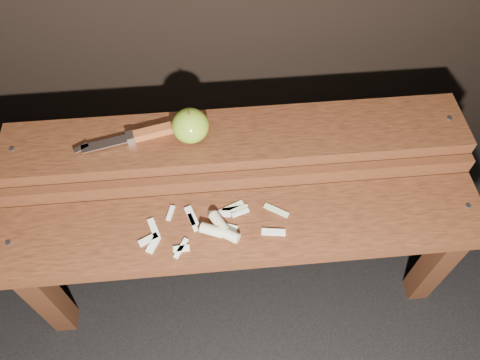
{
  "coord_description": "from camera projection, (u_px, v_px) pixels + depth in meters",
  "views": [
    {
      "loc": [
        -0.06,
        -0.6,
        1.41
      ],
      "look_at": [
        0.0,
        0.06,
        0.45
      ],
      "focal_mm": 35.0,
      "sensor_mm": 36.0,
      "label": 1
    }
  ],
  "objects": [
    {
      "name": "knife",
      "position": [
        141.0,
        135.0,
        1.18
      ],
      "size": [
        0.25,
        0.08,
        0.02
      ],
      "color": "brown",
      "rests_on": "bench_rear_tier"
    },
    {
      "name": "bench_rear_tier",
      "position": [
        236.0,
        156.0,
        1.26
      ],
      "size": [
        1.2,
        0.21,
        0.5
      ],
      "color": "#381B0E",
      "rests_on": "ground"
    },
    {
      "name": "ground",
      "position": [
        242.0,
        275.0,
        1.51
      ],
      "size": [
        60.0,
        60.0,
        0.0
      ],
      "primitive_type": "plane",
      "color": "black"
    },
    {
      "name": "apple_scraps",
      "position": [
        214.0,
        228.0,
        1.12
      ],
      "size": [
        0.37,
        0.15,
        0.03
      ],
      "color": "beige",
      "rests_on": "bench_front_tier"
    },
    {
      "name": "apple",
      "position": [
        190.0,
        126.0,
        1.15
      ],
      "size": [
        0.09,
        0.09,
        0.1
      ],
      "color": "olive",
      "rests_on": "bench_rear_tier"
    },
    {
      "name": "bench_front_tier",
      "position": [
        244.0,
        241.0,
        1.18
      ],
      "size": [
        1.2,
        0.2,
        0.42
      ],
      "color": "#381B0E",
      "rests_on": "ground"
    }
  ]
}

